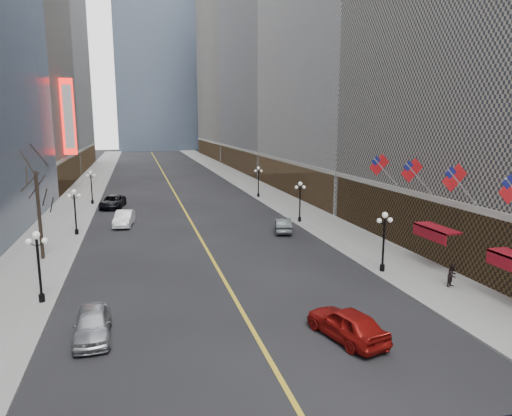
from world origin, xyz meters
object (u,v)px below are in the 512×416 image
streetlamp_west_2 (75,207)px  car_sb_far (283,225)px  streetlamp_east_1 (384,235)px  car_nb_far (113,202)px  car_nb_near (92,324)px  car_sb_mid (347,323)px  streetlamp_east_3 (258,178)px  streetlamp_west_3 (91,184)px  streetlamp_east_2 (300,197)px  car_nb_mid (124,218)px  streetlamp_west_1 (38,259)px

streetlamp_west_2 → car_sb_far: bearing=-10.3°
streetlamp_east_1 → car_nb_far: size_ratio=0.77×
car_sb_far → streetlamp_west_2: bearing=4.8°
car_nb_near → car_sb_far: (16.96, 19.89, -0.05)m
car_sb_mid → streetlamp_east_3: bearing=-114.0°
streetlamp_west_3 → car_sb_far: size_ratio=1.02×
streetlamp_west_3 → car_sb_mid: 47.96m
streetlamp_east_2 → streetlamp_east_3: bearing=90.0°
streetlamp_east_2 → car_nb_mid: 19.51m
streetlamp_east_3 → streetlamp_west_1: 43.05m
streetlamp_west_3 → car_nb_far: 4.71m
streetlamp_east_2 → streetlamp_east_1: bearing=-90.0°
streetlamp_east_2 → streetlamp_west_1: bearing=-142.7°
streetlamp_east_1 → car_sb_mid: (-7.30, -9.06, -2.05)m
streetlamp_east_3 → car_sb_far: bearing=-98.3°
car_sb_far → streetlamp_east_1: bearing=117.7°
streetlamp_west_3 → car_nb_near: streetlamp_west_3 is taller
streetlamp_west_3 → car_nb_near: size_ratio=0.98×
streetlamp_west_1 → streetlamp_east_2: bearing=37.3°
streetlamp_east_2 → streetlamp_west_3: size_ratio=1.00×
streetlamp_east_1 → car_sb_far: (-3.17, 14.28, -2.17)m
streetlamp_east_2 → car_sb_far: 5.35m
car_nb_mid → car_sb_mid: car_sb_mid is taller
streetlamp_east_3 → car_nb_mid: 24.10m
car_nb_mid → car_sb_mid: bearing=-61.1°
car_nb_near → car_sb_far: bearing=47.6°
streetlamp_west_1 → streetlamp_west_3: bearing=90.0°
car_nb_near → car_sb_mid: (12.83, -3.44, 0.06)m
streetlamp_east_3 → streetlamp_west_2: bearing=-142.7°
streetlamp_east_3 → car_nb_mid: bearing=-142.7°
streetlamp_west_1 → streetlamp_west_3: same height
streetlamp_west_2 → car_sb_mid: (16.30, -27.06, -2.05)m
streetlamp_east_2 → car_nb_near: streetlamp_east_2 is taller
streetlamp_west_2 → car_nb_far: size_ratio=0.77×
streetlamp_west_1 → car_nb_near: size_ratio=0.98×
streetlamp_east_2 → streetlamp_west_3: 29.68m
streetlamp_west_2 → car_sb_mid: 31.66m
car_nb_far → car_sb_far: car_nb_far is taller
streetlamp_east_3 → car_nb_near: bearing=-115.8°
streetlamp_west_1 → car_nb_mid: size_ratio=0.90×
streetlamp_east_2 → car_nb_far: bearing=144.5°
car_nb_far → car_nb_mid: bearing=-72.8°
streetlamp_east_1 → streetlamp_east_3: size_ratio=1.00×
car_nb_near → car_nb_far: size_ratio=0.78×
streetlamp_west_3 → streetlamp_east_1: bearing=-56.8°
streetlamp_west_1 → car_nb_near: (3.47, -5.62, -2.12)m
streetlamp_west_1 → car_nb_far: 33.03m
streetlamp_east_1 → car_nb_near: bearing=-164.4°
streetlamp_west_1 → car_nb_near: streetlamp_west_1 is taller
streetlamp_east_3 → car_nb_near: 46.28m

